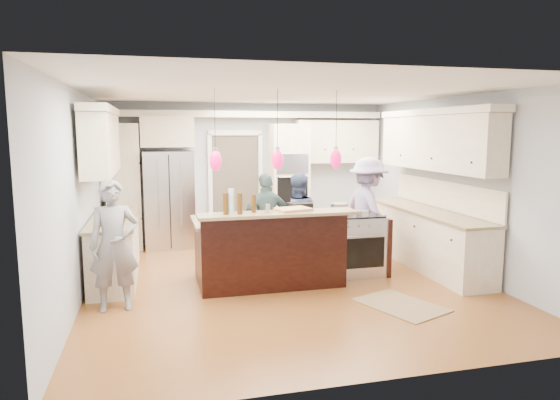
# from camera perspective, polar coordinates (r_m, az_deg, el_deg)

# --- Properties ---
(ground_plane) EXTENTS (6.00, 6.00, 0.00)m
(ground_plane) POSITION_cam_1_polar(r_m,az_deg,el_deg) (7.33, 0.68, -9.31)
(ground_plane) COLOR #936028
(ground_plane) RESTS_ON ground
(room_shell) EXTENTS (5.54, 6.04, 2.72)m
(room_shell) POSITION_cam_1_polar(r_m,az_deg,el_deg) (7.01, 0.70, 5.03)
(room_shell) COLOR #B2BCC6
(room_shell) RESTS_ON ground
(refrigerator) EXTENTS (0.90, 0.70, 1.80)m
(refrigerator) POSITION_cam_1_polar(r_m,az_deg,el_deg) (9.50, -12.54, 0.05)
(refrigerator) COLOR #B7B7BC
(refrigerator) RESTS_ON ground
(oven_column) EXTENTS (0.72, 0.69, 2.30)m
(oven_column) POSITION_cam_1_polar(r_m,az_deg,el_deg) (9.83, 0.94, 1.98)
(oven_column) COLOR #F8EBC9
(oven_column) RESTS_ON ground
(back_upper_cabinets) EXTENTS (5.30, 0.61, 2.54)m
(back_upper_cabinets) POSITION_cam_1_polar(r_m,az_deg,el_deg) (9.60, -7.88, 4.87)
(back_upper_cabinets) COLOR #F8EBC9
(back_upper_cabinets) RESTS_ON ground
(right_counter_run) EXTENTS (0.64, 3.10, 2.51)m
(right_counter_run) POSITION_cam_1_polar(r_m,az_deg,el_deg) (8.32, 16.65, -0.12)
(right_counter_run) COLOR #F8EBC9
(right_counter_run) RESTS_ON ground
(left_cabinets) EXTENTS (0.64, 2.30, 2.51)m
(left_cabinets) POSITION_cam_1_polar(r_m,az_deg,el_deg) (7.68, -18.85, -0.86)
(left_cabinets) COLOR #F8EBC9
(left_cabinets) RESTS_ON ground
(kitchen_island) EXTENTS (2.10, 1.46, 1.12)m
(kitchen_island) POSITION_cam_1_polar(r_m,az_deg,el_deg) (7.22, -1.37, -5.59)
(kitchen_island) COLOR black
(kitchen_island) RESTS_ON ground
(island_range) EXTENTS (0.82, 0.71, 0.92)m
(island_range) POSITION_cam_1_polar(r_m,az_deg,el_deg) (7.72, 8.79, -5.01)
(island_range) COLOR #B7B7BC
(island_range) RESTS_ON ground
(pendant_lights) EXTENTS (1.75, 0.15, 1.03)m
(pendant_lights) POSITION_cam_1_polar(r_m,az_deg,el_deg) (6.46, -0.29, 4.65)
(pendant_lights) COLOR black
(pendant_lights) RESTS_ON ground
(person_bar_end) EXTENTS (0.62, 0.43, 1.60)m
(person_bar_end) POSITION_cam_1_polar(r_m,az_deg,el_deg) (6.36, -18.43, -4.96)
(person_bar_end) COLOR slate
(person_bar_end) RESTS_ON ground
(person_far_left) EXTENTS (0.73, 0.57, 1.49)m
(person_far_left) POSITION_cam_1_polar(r_m,az_deg,el_deg) (8.06, 1.89, -2.26)
(person_far_left) COLOR #344266
(person_far_left) RESTS_ON ground
(person_far_right) EXTENTS (0.93, 0.52, 1.51)m
(person_far_right) POSITION_cam_1_polar(r_m,az_deg,el_deg) (7.94, -1.52, -2.36)
(person_far_right) COLOR #425C5C
(person_far_right) RESTS_ON ground
(person_range_side) EXTENTS (0.78, 1.20, 1.74)m
(person_range_side) POSITION_cam_1_polar(r_m,az_deg,el_deg) (8.35, 10.02, -1.15)
(person_range_side) COLOR #8E82AF
(person_range_side) RESTS_ON ground
(floor_rug) EXTENTS (1.06, 1.24, 0.01)m
(floor_rug) POSITION_cam_1_polar(r_m,az_deg,el_deg) (6.56, 13.62, -11.60)
(floor_rug) COLOR #8F774E
(floor_rug) RESTS_ON ground
(water_bottle) EXTENTS (0.08, 0.08, 0.32)m
(water_bottle) POSITION_cam_1_polar(r_m,az_deg,el_deg) (6.37, -5.59, -0.16)
(water_bottle) COLOR silver
(water_bottle) RESTS_ON kitchen_island
(beer_bottle_a) EXTENTS (0.08, 0.08, 0.27)m
(beer_bottle_a) POSITION_cam_1_polar(r_m,az_deg,el_deg) (6.35, -4.62, -0.42)
(beer_bottle_a) COLOR #43280C
(beer_bottle_a) RESTS_ON kitchen_island
(beer_bottle_b) EXTENTS (0.08, 0.08, 0.27)m
(beer_bottle_b) POSITION_cam_1_polar(r_m,az_deg,el_deg) (6.34, -6.24, -0.43)
(beer_bottle_b) COLOR #43280C
(beer_bottle_b) RESTS_ON kitchen_island
(beer_bottle_c) EXTENTS (0.07, 0.07, 0.23)m
(beer_bottle_c) POSITION_cam_1_polar(r_m,az_deg,el_deg) (6.48, -3.02, -0.41)
(beer_bottle_c) COLOR #43280C
(beer_bottle_c) RESTS_ON kitchen_island
(drink_can) EXTENTS (0.07, 0.07, 0.12)m
(drink_can) POSITION_cam_1_polar(r_m,az_deg,el_deg) (6.44, -1.44, -0.97)
(drink_can) COLOR #B7B7BC
(drink_can) RESTS_ON kitchen_island
(cutting_board) EXTENTS (0.51, 0.41, 0.03)m
(cutting_board) POSITION_cam_1_polar(r_m,az_deg,el_deg) (6.63, 1.50, -1.07)
(cutting_board) COLOR #B08151
(cutting_board) RESTS_ON kitchen_island
(pot_large) EXTENTS (0.27, 0.27, 0.15)m
(pot_large) POSITION_cam_1_polar(r_m,az_deg,el_deg) (7.68, 6.79, -0.93)
(pot_large) COLOR #B7B7BC
(pot_large) RESTS_ON island_range
(pot_small) EXTENTS (0.18, 0.18, 0.09)m
(pot_small) POSITION_cam_1_polar(r_m,az_deg,el_deg) (7.44, 9.41, -1.52)
(pot_small) COLOR #B7B7BC
(pot_small) RESTS_ON island_range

